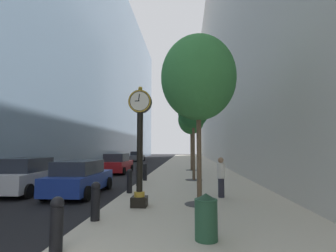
{
  "coord_description": "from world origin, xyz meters",
  "views": [
    {
      "loc": [
        2.92,
        -2.54,
        2.24
      ],
      "look_at": [
        1.05,
        23.85,
        4.45
      ],
      "focal_mm": 27.4,
      "sensor_mm": 36.0,
      "label": 1
    }
  ],
  "objects_px": {
    "street_tree_near": "(198,78)",
    "car_grey_trailing": "(137,156)",
    "trash_bin": "(206,216)",
    "car_white_near": "(27,176)",
    "bollard_second": "(96,200)",
    "car_blue_far": "(80,178)",
    "street_tree_mid_near": "(193,111)",
    "pedestrian_walking": "(221,176)",
    "street_clock": "(140,140)",
    "bollard_fifth": "(138,175)",
    "street_tree_mid_far": "(191,120)",
    "car_red_mid": "(117,164)",
    "bollard_nearest": "(57,223)",
    "bollard_sixth": "(145,171)",
    "bollard_fourth": "(130,180)"
  },
  "relations": [
    {
      "from": "bollard_fifth",
      "to": "street_tree_mid_far",
      "type": "relative_size",
      "value": 0.18
    },
    {
      "from": "street_tree_near",
      "to": "street_tree_mid_far",
      "type": "height_order",
      "value": "street_tree_near"
    },
    {
      "from": "car_red_mid",
      "to": "trash_bin",
      "type": "bearing_deg",
      "value": -68.04
    },
    {
      "from": "street_clock",
      "to": "street_tree_near",
      "type": "relative_size",
      "value": 0.68
    },
    {
      "from": "street_tree_mid_near",
      "to": "pedestrian_walking",
      "type": "distance_m",
      "value": 6.83
    },
    {
      "from": "bollard_sixth",
      "to": "car_grey_trailing",
      "type": "xyz_separation_m",
      "value": [
        -5.24,
        24.49,
        0.06
      ]
    },
    {
      "from": "car_grey_trailing",
      "to": "street_clock",
      "type": "bearing_deg",
      "value": -78.94
    },
    {
      "from": "trash_bin",
      "to": "car_white_near",
      "type": "relative_size",
      "value": 0.24
    },
    {
      "from": "street_tree_near",
      "to": "bollard_sixth",
      "type": "bearing_deg",
      "value": 115.01
    },
    {
      "from": "trash_bin",
      "to": "car_grey_trailing",
      "type": "xyz_separation_m",
      "value": [
        -8.31,
        34.83,
        0.1
      ]
    },
    {
      "from": "street_clock",
      "to": "bollard_fifth",
      "type": "relative_size",
      "value": 3.95
    },
    {
      "from": "street_clock",
      "to": "trash_bin",
      "type": "height_order",
      "value": "street_clock"
    },
    {
      "from": "street_tree_near",
      "to": "car_white_near",
      "type": "height_order",
      "value": "street_tree_near"
    },
    {
      "from": "street_tree_near",
      "to": "car_blue_far",
      "type": "height_order",
      "value": "street_tree_near"
    },
    {
      "from": "bollard_nearest",
      "to": "bollard_second",
      "type": "bearing_deg",
      "value": 90.0
    },
    {
      "from": "bollard_nearest",
      "to": "car_grey_trailing",
      "type": "height_order",
      "value": "car_grey_trailing"
    },
    {
      "from": "pedestrian_walking",
      "to": "car_white_near",
      "type": "xyz_separation_m",
      "value": [
        -9.36,
        1.25,
        -0.2
      ]
    },
    {
      "from": "bollard_second",
      "to": "car_red_mid",
      "type": "bearing_deg",
      "value": 102.93
    },
    {
      "from": "trash_bin",
      "to": "street_clock",
      "type": "bearing_deg",
      "value": 123.84
    },
    {
      "from": "bollard_nearest",
      "to": "car_white_near",
      "type": "relative_size",
      "value": 0.25
    },
    {
      "from": "trash_bin",
      "to": "car_white_near",
      "type": "xyz_separation_m",
      "value": [
        -8.34,
        6.34,
        0.15
      ]
    },
    {
      "from": "bollard_fifth",
      "to": "street_tree_near",
      "type": "relative_size",
      "value": 0.17
    },
    {
      "from": "bollard_sixth",
      "to": "car_blue_far",
      "type": "height_order",
      "value": "car_blue_far"
    },
    {
      "from": "street_tree_mid_far",
      "to": "car_white_near",
      "type": "height_order",
      "value": "street_tree_mid_far"
    },
    {
      "from": "street_tree_near",
      "to": "bollard_fifth",
      "type": "bearing_deg",
      "value": 125.09
    },
    {
      "from": "bollard_second",
      "to": "car_red_mid",
      "type": "xyz_separation_m",
      "value": [
        -3.33,
        14.53,
        0.11
      ]
    },
    {
      "from": "pedestrian_walking",
      "to": "car_red_mid",
      "type": "xyz_separation_m",
      "value": [
        -7.43,
        10.82,
        -0.2
      ]
    },
    {
      "from": "bollard_sixth",
      "to": "street_clock",
      "type": "bearing_deg",
      "value": -82.41
    },
    {
      "from": "street_tree_mid_near",
      "to": "car_white_near",
      "type": "xyz_separation_m",
      "value": [
        -8.38,
        -4.45,
        -3.82
      ]
    },
    {
      "from": "street_tree_mid_near",
      "to": "car_grey_trailing",
      "type": "xyz_separation_m",
      "value": [
        -8.35,
        24.04,
        -3.88
      ]
    },
    {
      "from": "car_blue_far",
      "to": "car_grey_trailing",
      "type": "bearing_deg",
      "value": 95.55
    },
    {
      "from": "trash_bin",
      "to": "car_blue_far",
      "type": "bearing_deg",
      "value": 132.5
    },
    {
      "from": "pedestrian_walking",
      "to": "street_tree_mid_far",
      "type": "bearing_deg",
      "value": 94.4
    },
    {
      "from": "bollard_fourth",
      "to": "street_tree_mid_far",
      "type": "relative_size",
      "value": 0.18
    },
    {
      "from": "bollard_fifth",
      "to": "car_grey_trailing",
      "type": "xyz_separation_m",
      "value": [
        -5.24,
        26.74,
        0.06
      ]
    },
    {
      "from": "street_tree_near",
      "to": "bollard_nearest",
      "type": "bearing_deg",
      "value": -124.47
    },
    {
      "from": "bollard_sixth",
      "to": "street_tree_near",
      "type": "xyz_separation_m",
      "value": [
        3.11,
        -6.67,
        4.18
      ]
    },
    {
      "from": "street_tree_near",
      "to": "car_blue_far",
      "type": "bearing_deg",
      "value": 157.03
    },
    {
      "from": "street_clock",
      "to": "bollard_fifth",
      "type": "bearing_deg",
      "value": 100.97
    },
    {
      "from": "trash_bin",
      "to": "car_grey_trailing",
      "type": "distance_m",
      "value": 35.81
    },
    {
      "from": "car_blue_far",
      "to": "trash_bin",
      "type": "bearing_deg",
      "value": -47.5
    },
    {
      "from": "street_clock",
      "to": "street_tree_mid_far",
      "type": "distance_m",
      "value": 15.08
    },
    {
      "from": "bollard_second",
      "to": "car_grey_trailing",
      "type": "xyz_separation_m",
      "value": [
        -5.24,
        33.46,
        0.06
      ]
    },
    {
      "from": "car_red_mid",
      "to": "car_grey_trailing",
      "type": "relative_size",
      "value": 0.95
    },
    {
      "from": "street_tree_near",
      "to": "street_tree_mid_near",
      "type": "bearing_deg",
      "value": 90.0
    },
    {
      "from": "street_tree_near",
      "to": "car_grey_trailing",
      "type": "height_order",
      "value": "street_tree_near"
    },
    {
      "from": "car_blue_far",
      "to": "bollard_fourth",
      "type": "bearing_deg",
      "value": -3.81
    },
    {
      "from": "bollard_fourth",
      "to": "pedestrian_walking",
      "type": "height_order",
      "value": "pedestrian_walking"
    },
    {
      "from": "bollard_fourth",
      "to": "street_tree_mid_near",
      "type": "distance_m",
      "value": 7.04
    },
    {
      "from": "street_tree_near",
      "to": "street_tree_mid_far",
      "type": "distance_m",
      "value": 14.25
    }
  ]
}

